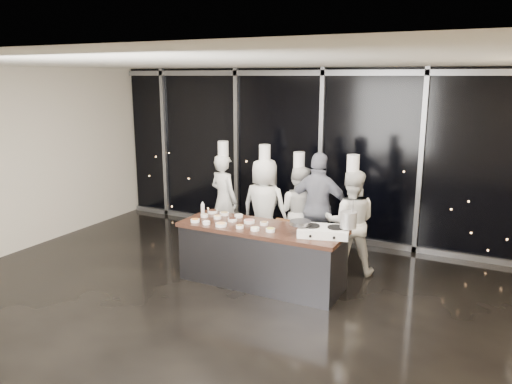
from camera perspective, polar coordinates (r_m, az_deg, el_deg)
ground at (r=6.90m, az=-2.80°, el=-13.08°), size 9.00×9.00×0.00m
room_shell at (r=6.16m, az=-1.61°, el=5.65°), size 9.02×7.02×3.21m
window_wall at (r=9.43m, az=7.49°, el=4.19°), size 8.90×0.11×3.20m
demo_counter at (r=7.45m, az=0.61°, el=-7.23°), size 2.46×0.86×0.90m
stove at (r=6.94m, az=7.72°, el=-4.45°), size 0.77×0.58×0.14m
frying_pan at (r=6.94m, az=5.01°, el=-3.51°), size 0.54×0.36×0.05m
stock_pot at (r=6.85m, az=10.51°, el=-3.15°), size 0.27×0.27×0.22m
prep_bowls at (r=7.53m, az=-2.97°, el=-3.24°), size 1.39×0.72×0.05m
squeeze_bottle at (r=7.99m, az=-6.11°, el=-1.80°), size 0.06×0.06×0.21m
chef_far_left at (r=9.07m, az=-3.69°, el=-0.80°), size 0.71×0.57×1.92m
chef_left at (r=8.51m, az=0.98°, el=-1.72°), size 0.83×0.54×1.93m
chef_center at (r=8.52m, az=4.83°, el=-2.17°), size 0.81×0.65×1.81m
guest at (r=8.23m, az=7.20°, el=-1.89°), size 1.10×0.48×1.85m
chef_right at (r=7.90m, az=10.75°, el=-3.32°), size 0.96×0.84×1.89m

